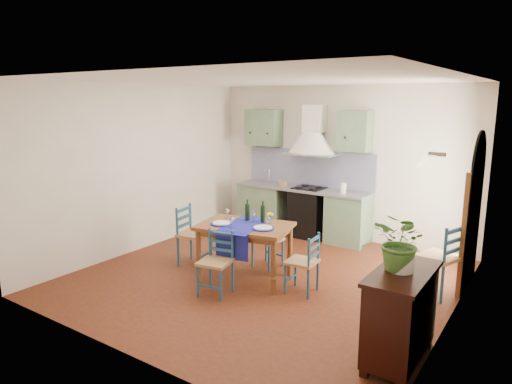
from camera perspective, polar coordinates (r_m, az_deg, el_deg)
floor at (r=6.76m, az=1.13°, el=-10.61°), size 5.00×5.00×0.00m
back_wall at (r=8.61m, az=6.86°, el=1.43°), size 5.00×0.96×2.80m
right_wall at (r=5.74m, az=24.22°, el=-1.68°), size 0.26×5.00×2.80m
left_wall at (r=7.99m, az=-14.07°, el=2.93°), size 0.04×5.00×2.80m
ceiling at (r=6.27m, az=1.23°, el=13.89°), size 5.00×5.00×0.01m
dining_table at (r=6.48m, az=-1.39°, el=-4.91°), size 1.41×1.11×1.12m
chair_near at (r=6.10m, az=-4.99°, el=-8.72°), size 0.46×0.46×0.85m
chair_far at (r=7.01m, az=1.32°, el=-6.07°), size 0.43×0.43×0.83m
chair_left at (r=7.19m, az=-7.94°, el=-5.29°), size 0.50×0.50×0.93m
chair_right at (r=6.14m, az=6.01°, el=-8.77°), size 0.41×0.41×0.82m
chair_spare at (r=6.47m, az=22.12°, el=-7.68°), size 0.59×0.59×0.99m
sideboard at (r=4.80m, az=17.57°, el=-14.17°), size 0.50×1.05×0.94m
potted_plant at (r=4.54m, az=17.80°, el=-6.00°), size 0.64×0.60×0.57m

